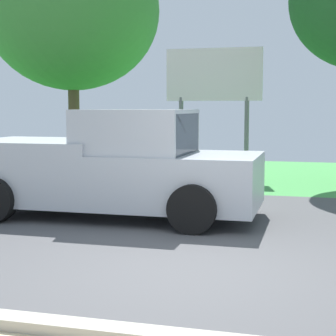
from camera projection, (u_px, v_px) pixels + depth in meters
The scene contains 4 objects.
ground_plane at pixel (225, 225), 9.33m from camera, with size 40.00×22.00×0.20m.
pickup_truck at pixel (112, 167), 9.75m from camera, with size 5.20×2.28×1.88m.
roadside_billboard at pixel (214, 84), 14.89m from camera, with size 2.60×0.12×3.50m.
tree_right_mid at pixel (72, 11), 17.65m from camera, with size 5.57×5.57×7.54m.
Camera 1 is at (1.42, -6.17, 1.90)m, focal length 59.31 mm.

